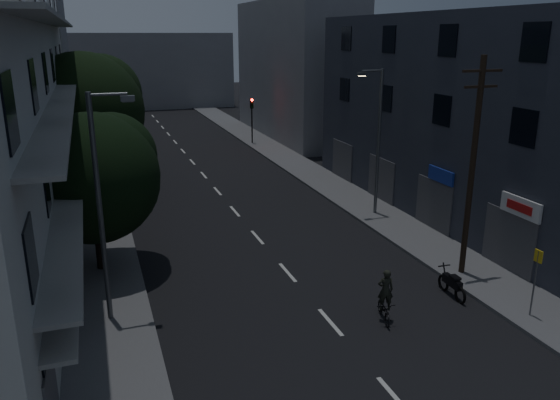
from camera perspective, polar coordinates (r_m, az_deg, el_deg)
ground at (r=36.53m, az=-6.72°, el=1.13°), size 160.00×160.00×0.00m
sidewalk_left at (r=35.74m, az=-18.53°, el=0.12°), size 3.00×90.00×0.15m
sidewalk_right at (r=38.74m, az=4.16°, el=2.24°), size 3.00×90.00×0.15m
lane_markings at (r=42.46m, az=-8.59°, el=3.31°), size 0.15×60.50×0.01m
building_right at (r=30.71m, az=20.52°, el=7.66°), size 6.19×28.00×11.00m
building_far_left at (r=57.58m, az=-24.47°, el=13.63°), size 6.00×20.00×16.00m
building_far_right at (r=55.02m, az=1.57°, el=13.44°), size 6.00×20.00×13.00m
building_far_end at (r=79.86m, az=-14.19°, el=12.98°), size 24.00×8.00×10.00m
tree_near at (r=23.91m, az=-18.81°, el=2.70°), size 5.48×5.48×6.76m
tree_mid at (r=35.43m, az=-19.68°, el=9.12°), size 7.16×7.16×8.81m
tree_far at (r=45.66m, az=-19.58°, el=9.30°), size 5.69×5.69×7.03m
traffic_signal_far_right at (r=50.67m, az=-2.96°, el=9.25°), size 0.28×0.37×4.10m
traffic_signal_far_left at (r=49.92m, az=-17.98°, el=8.34°), size 0.28×0.37×4.10m
street_lamp_left_near at (r=19.28m, az=-18.07°, el=0.13°), size 1.51×0.25×8.00m
street_lamp_right at (r=30.43m, az=10.10°, el=6.68°), size 1.51×0.25×8.00m
street_lamp_left_far at (r=41.16m, az=-18.72°, el=8.70°), size 1.51×0.25×8.00m
utility_pole at (r=23.36m, az=19.48°, el=3.53°), size 1.80×0.24×9.00m
bus_stop_sign at (r=21.42m, az=25.20°, el=-6.72°), size 0.06×0.35×2.52m
motorcycle at (r=22.69m, az=17.52°, el=-8.45°), size 0.54×1.85×1.19m
cyclist at (r=20.24m, az=10.88°, el=-10.55°), size 0.93×1.64×1.97m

